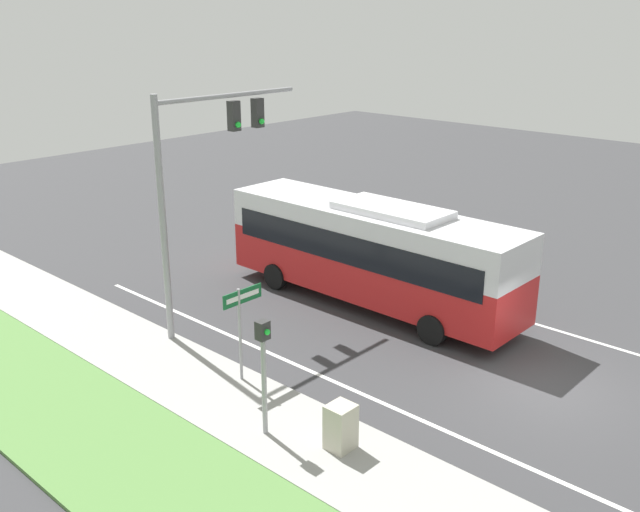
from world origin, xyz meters
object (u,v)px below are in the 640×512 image
Objects in this scene: signal_gantry at (201,167)px; utility_cabinet at (341,427)px; bus at (371,248)px; street_sign at (241,317)px; pedestrian_signal at (264,359)px.

signal_gantry is 9.13m from utility_cabinet.
bus is 4.00× the size of street_sign.
signal_gantry is 5.08m from street_sign.
street_sign is at bearing 59.13° from pedestrian_signal.
signal_gantry is 2.71× the size of street_sign.
bus is at bearing 34.41° from utility_cabinet.
utility_cabinet is (-2.38, -7.58, -4.50)m from signal_gantry.
pedestrian_signal is (-3.11, -5.88, -3.12)m from signal_gantry.
signal_gantry reaches higher than street_sign.
bus is 6.69m from street_sign.
street_sign is (-6.62, -0.94, -0.09)m from bus.
bus is 8.96m from utility_cabinet.
utility_cabinet is (0.72, -1.70, -1.37)m from pedestrian_signal.
signal_gantry reaches higher than bus.
signal_gantry is at bearing 62.16° from pedestrian_signal.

